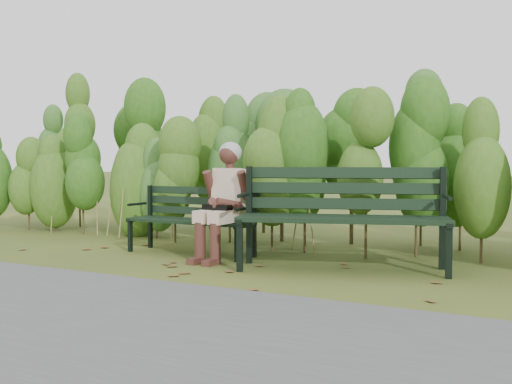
% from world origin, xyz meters
% --- Properties ---
extents(ground, '(80.00, 80.00, 0.00)m').
position_xyz_m(ground, '(0.00, 0.00, 0.00)').
color(ground, '#3A4A1E').
extents(footpath, '(60.00, 2.50, 0.01)m').
position_xyz_m(footpath, '(0.00, -2.20, 0.01)').
color(footpath, '#474749').
rests_on(footpath, ground).
extents(hedge_band, '(11.04, 1.67, 2.42)m').
position_xyz_m(hedge_band, '(0.00, 1.86, 1.26)').
color(hedge_band, '#47381E').
rests_on(hedge_band, ground).
extents(leaf_litter, '(5.82, 2.18, 0.01)m').
position_xyz_m(leaf_litter, '(-0.07, -0.25, 0.00)').
color(leaf_litter, brown).
rests_on(leaf_litter, ground).
extents(bench_left, '(1.56, 0.54, 0.77)m').
position_xyz_m(bench_left, '(-0.94, 0.59, 0.46)').
color(bench_left, black).
rests_on(bench_left, ground).
extents(bench_right, '(2.15, 1.25, 1.02)m').
position_xyz_m(bench_right, '(0.92, 0.46, 0.60)').
color(bench_right, black).
rests_on(bench_right, ground).
extents(seated_woman, '(0.54, 0.79, 1.29)m').
position_xyz_m(seated_woman, '(-0.42, 0.41, 0.71)').
color(seated_woman, beige).
rests_on(seated_woman, ground).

